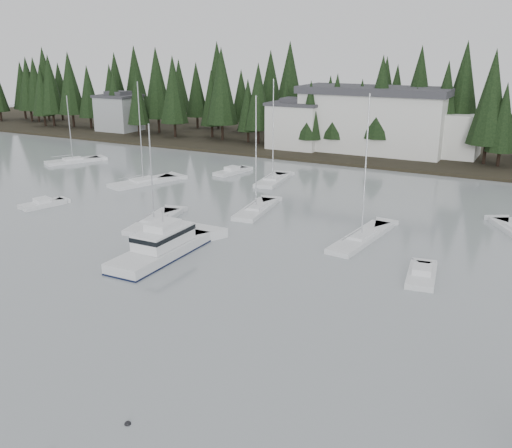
{
  "coord_description": "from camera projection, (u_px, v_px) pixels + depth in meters",
  "views": [
    {
      "loc": [
        22.85,
        -13.77,
        18.21
      ],
      "look_at": [
        -0.29,
        30.13,
        2.5
      ],
      "focal_mm": 40.0,
      "sensor_mm": 36.0,
      "label": 1
    }
  ],
  "objects": [
    {
      "name": "conifer_treeline",
      "position": [
        406.0,
        153.0,
        99.79
      ],
      "size": [
        200.0,
        22.0,
        20.0
      ],
      "primitive_type": null,
      "color": "black",
      "rests_on": "ground"
    },
    {
      "name": "runabout_0",
      "position": [
        43.0,
        205.0,
        66.88
      ],
      "size": [
        3.5,
        5.49,
        1.42
      ],
      "rotation": [
        0.0,
        0.0,
        1.29
      ],
      "color": "silver",
      "rests_on": "ground"
    },
    {
      "name": "far_shore_land",
      "position": [
        420.0,
        144.0,
        109.07
      ],
      "size": [
        240.0,
        54.0,
        1.0
      ],
      "primitive_type": "cube",
      "color": "black",
      "rests_on": "ground"
    },
    {
      "name": "cabin_cruiser_center",
      "position": [
        162.0,
        249.0,
        50.94
      ],
      "size": [
        3.6,
        11.39,
        4.89
      ],
      "rotation": [
        0.0,
        0.0,
        1.58
      ],
      "color": "silver",
      "rests_on": "ground"
    },
    {
      "name": "house_west",
      "position": [
        296.0,
        124.0,
        100.49
      ],
      "size": [
        9.54,
        7.42,
        8.75
      ],
      "color": "silver",
      "rests_on": "ground"
    },
    {
      "name": "harbor_inn",
      "position": [
        386.0,
        121.0,
        96.28
      ],
      "size": [
        29.5,
        11.5,
        10.9
      ],
      "color": "silver",
      "rests_on": "ground"
    },
    {
      "name": "mooring_buoy_dark",
      "position": [
        128.0,
        424.0,
        28.58
      ],
      "size": [
        0.34,
        0.34,
        0.34
      ],
      "primitive_type": "sphere",
      "color": "black",
      "rests_on": "ground"
    },
    {
      "name": "sailboat_2",
      "position": [
        143.0,
        183.0,
        77.71
      ],
      "size": [
        5.89,
        9.98,
        14.13
      ],
      "rotation": [
        0.0,
        0.0,
        1.24
      ],
      "color": "silver",
      "rests_on": "ground"
    },
    {
      "name": "sailboat_5",
      "position": [
        73.0,
        162.0,
        91.67
      ],
      "size": [
        6.26,
        8.72,
        11.09
      ],
      "rotation": [
        0.0,
        0.0,
        1.09
      ],
      "color": "silver",
      "rests_on": "ground"
    },
    {
      "name": "sailboat_0",
      "position": [
        154.0,
        223.0,
        60.44
      ],
      "size": [
        4.18,
        9.33,
        11.11
      ],
      "rotation": [
        0.0,
        0.0,
        1.75
      ],
      "color": "silver",
      "rests_on": "ground"
    },
    {
      "name": "sailboat_3",
      "position": [
        361.0,
        239.0,
        55.36
      ],
      "size": [
        3.59,
        11.17,
        14.51
      ],
      "rotation": [
        0.0,
        0.0,
        1.46
      ],
      "color": "silver",
      "rests_on": "ground"
    },
    {
      "name": "runabout_1",
      "position": [
        421.0,
        277.0,
        46.32
      ],
      "size": [
        2.96,
        5.77,
        1.42
      ],
      "rotation": [
        0.0,
        0.0,
        1.71
      ],
      "color": "silver",
      "rests_on": "ground"
    },
    {
      "name": "house_far_west",
      "position": [
        119.0,
        112.0,
        120.92
      ],
      "size": [
        8.48,
        7.42,
        8.25
      ],
      "color": "#999EA0",
      "rests_on": "ground"
    },
    {
      "name": "runabout_3",
      "position": [
        232.0,
        172.0,
        83.95
      ],
      "size": [
        3.31,
        6.42,
        1.42
      ],
      "rotation": [
        0.0,
        0.0,
        1.38
      ],
      "color": "silver",
      "rests_on": "ground"
    },
    {
      "name": "sailboat_7",
      "position": [
        273.0,
        181.0,
        78.65
      ],
      "size": [
        3.8,
        8.66,
        14.38
      ],
      "rotation": [
        0.0,
        0.0,
        1.7
      ],
      "color": "silver",
      "rests_on": "ground"
    },
    {
      "name": "sailboat_8",
      "position": [
        256.0,
        211.0,
        64.84
      ],
      "size": [
        3.7,
        9.19,
        13.49
      ],
      "rotation": [
        0.0,
        0.0,
        1.7
      ],
      "color": "silver",
      "rests_on": "ground"
    }
  ]
}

